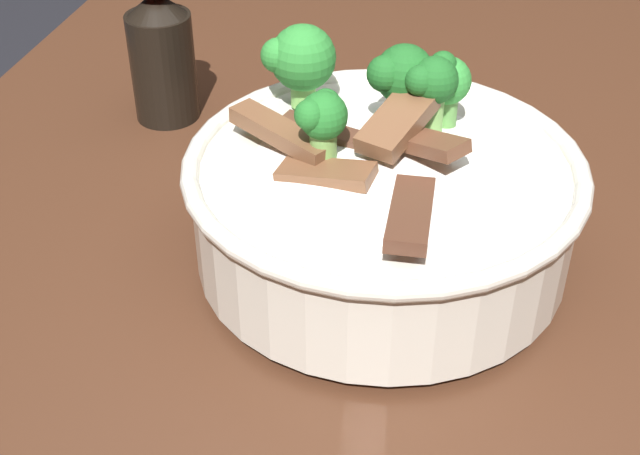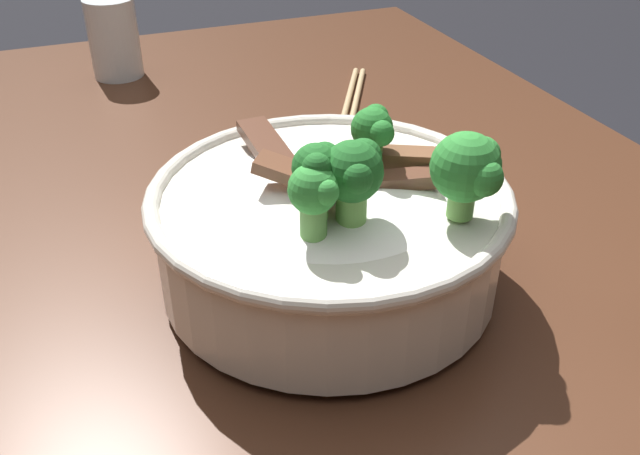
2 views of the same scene
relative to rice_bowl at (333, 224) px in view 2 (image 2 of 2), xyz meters
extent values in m
cube|color=#472819|center=(0.00, -0.11, -0.08)|extent=(1.34, 1.01, 0.04)
cube|color=#472819|center=(-0.60, 0.31, -0.48)|extent=(0.08, 0.08, 0.75)
cylinder|color=silver|center=(0.00, 0.00, -0.05)|extent=(0.12, 0.12, 0.01)
cylinder|color=silver|center=(0.00, 0.00, -0.01)|extent=(0.25, 0.25, 0.07)
torus|color=silver|center=(0.00, 0.00, 0.02)|extent=(0.26, 0.26, 0.01)
ellipsoid|color=white|center=(0.00, 0.00, 0.01)|extent=(0.21, 0.21, 0.05)
cube|color=brown|center=(-0.01, -0.02, 0.04)|extent=(0.05, 0.06, 0.02)
cube|color=brown|center=(0.00, 0.07, 0.04)|extent=(0.06, 0.08, 0.01)
cube|color=brown|center=(-0.03, 0.03, 0.03)|extent=(0.03, 0.06, 0.02)
cube|color=brown|center=(0.00, -0.01, 0.05)|extent=(0.07, 0.05, 0.02)
cube|color=#563323|center=(-0.07, -0.03, 0.03)|extent=(0.08, 0.03, 0.02)
cube|color=#563323|center=(0.01, 0.04, 0.03)|extent=(0.03, 0.06, 0.01)
cylinder|color=#5B9947|center=(0.05, -0.03, 0.04)|extent=(0.02, 0.02, 0.02)
sphere|color=green|center=(0.05, -0.03, 0.06)|extent=(0.03, 0.03, 0.03)
sphere|color=green|center=(0.06, -0.03, 0.06)|extent=(0.02, 0.02, 0.02)
sphere|color=green|center=(0.04, -0.02, 0.06)|extent=(0.02, 0.02, 0.02)
cylinder|color=#7AB256|center=(0.03, -0.03, 0.04)|extent=(0.02, 0.02, 0.03)
sphere|color=#1E6023|center=(0.03, -0.03, 0.07)|extent=(0.03, 0.03, 0.03)
sphere|color=#1E6023|center=(0.04, -0.03, 0.07)|extent=(0.02, 0.02, 0.02)
sphere|color=#1E6023|center=(0.03, -0.02, 0.07)|extent=(0.02, 0.02, 0.02)
cylinder|color=#6BA84C|center=(0.06, 0.07, 0.04)|extent=(0.02, 0.02, 0.02)
sphere|color=#2D8433|center=(0.06, 0.07, 0.06)|extent=(0.05, 0.05, 0.05)
sphere|color=#2D8433|center=(0.07, 0.07, 0.06)|extent=(0.02, 0.02, 0.02)
sphere|color=#2D8433|center=(0.05, 0.08, 0.06)|extent=(0.02, 0.02, 0.02)
cylinder|color=#7AB256|center=(-0.02, 0.04, 0.04)|extent=(0.02, 0.02, 0.03)
sphere|color=#237028|center=(-0.02, 0.04, 0.06)|extent=(0.03, 0.03, 0.03)
sphere|color=#237028|center=(-0.01, 0.04, 0.06)|extent=(0.02, 0.02, 0.02)
sphere|color=#237028|center=(-0.03, 0.04, 0.07)|extent=(0.02, 0.02, 0.02)
cylinder|color=#6BA84C|center=(0.04, 0.00, 0.04)|extent=(0.02, 0.02, 0.03)
sphere|color=#1E6023|center=(0.04, 0.00, 0.06)|extent=(0.04, 0.04, 0.04)
sphere|color=#1E6023|center=(0.05, -0.01, 0.07)|extent=(0.02, 0.02, 0.02)
sphere|color=#1E6023|center=(0.03, 0.01, 0.07)|extent=(0.02, 0.02, 0.02)
cylinder|color=white|center=(-0.52, -0.09, -0.05)|extent=(0.06, 0.06, 0.00)
cylinder|color=white|center=(-0.52, -0.09, -0.01)|extent=(0.06, 0.06, 0.10)
cylinder|color=silver|center=(-0.52, -0.09, -0.02)|extent=(0.05, 0.05, 0.07)
cylinder|color=tan|center=(-0.31, 0.16, -0.05)|extent=(0.20, 0.11, 0.01)
cylinder|color=tan|center=(-0.32, 0.15, -0.05)|extent=(0.20, 0.11, 0.01)
camera|label=1|loc=(-0.47, -0.06, 0.32)|focal=49.10mm
camera|label=2|loc=(0.39, -0.16, 0.27)|focal=39.05mm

